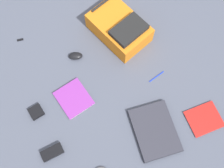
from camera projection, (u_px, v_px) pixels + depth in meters
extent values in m
plane|color=#4C5160|center=(116.00, 82.00, 1.91)|extent=(3.98, 3.98, 0.00)
cube|color=orange|center=(119.00, 28.00, 1.99)|extent=(0.51, 0.44, 0.14)
cube|color=black|center=(129.00, 30.00, 1.87)|extent=(0.25, 0.29, 0.04)
cylinder|color=black|center=(101.00, 5.00, 1.96)|extent=(0.09, 0.16, 0.02)
cube|color=#24242C|center=(155.00, 131.00, 1.78)|extent=(0.36, 0.27, 0.02)
cube|color=#2D2D38|center=(155.00, 130.00, 1.76)|extent=(0.36, 0.27, 0.01)
cube|color=silver|center=(74.00, 99.00, 1.86)|extent=(0.27, 0.25, 0.02)
cube|color=purple|center=(74.00, 98.00, 1.85)|extent=(0.28, 0.26, 0.00)
cube|color=silver|center=(204.00, 119.00, 1.81)|extent=(0.20, 0.23, 0.01)
cube|color=red|center=(204.00, 119.00, 1.81)|extent=(0.20, 0.23, 0.00)
ellipsoid|color=black|center=(76.00, 56.00, 1.96)|extent=(0.08, 0.11, 0.04)
cube|color=black|center=(52.00, 152.00, 1.72)|extent=(0.09, 0.15, 0.03)
cylinder|color=#1933B2|center=(156.00, 76.00, 1.92)|extent=(0.05, 0.13, 0.01)
cube|color=black|center=(36.00, 112.00, 1.82)|extent=(0.11, 0.11, 0.03)
cube|color=black|center=(20.00, 40.00, 2.03)|extent=(0.02, 0.05, 0.01)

